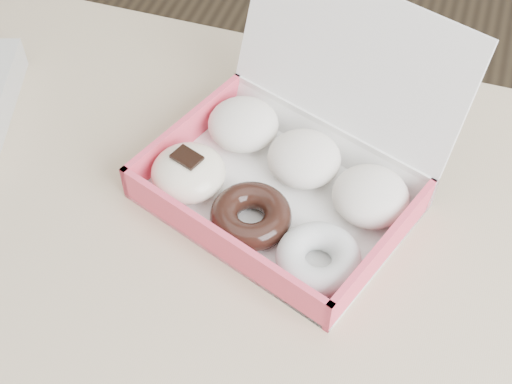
% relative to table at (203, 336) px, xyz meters
% --- Properties ---
extents(table, '(1.20, 0.80, 0.75)m').
position_rel_table_xyz_m(table, '(0.00, 0.00, 0.00)').
color(table, tan).
rests_on(table, ground).
extents(donut_box, '(0.33, 0.32, 0.19)m').
position_rel_table_xyz_m(donut_box, '(0.04, 0.16, 0.11)').
color(donut_box, white).
rests_on(donut_box, table).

